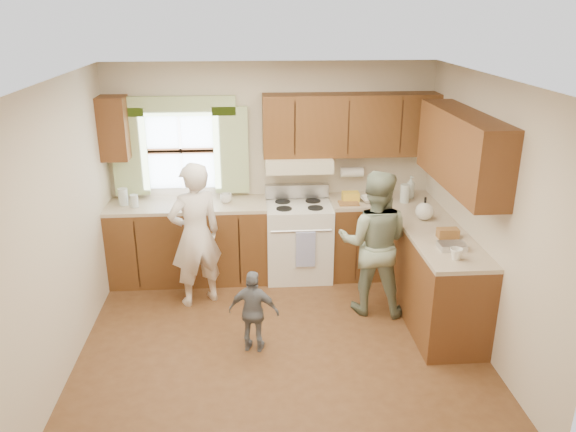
{
  "coord_description": "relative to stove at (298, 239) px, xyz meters",
  "views": [
    {
      "loc": [
        -0.27,
        -4.7,
        3.05
      ],
      "look_at": [
        0.1,
        0.4,
        1.15
      ],
      "focal_mm": 35.0,
      "sensor_mm": 36.0,
      "label": 1
    }
  ],
  "objects": [
    {
      "name": "kitchen_fixtures",
      "position": [
        0.31,
        -0.36,
        0.37
      ],
      "size": [
        3.8,
        2.25,
        2.15
      ],
      "color": "#43280E",
      "rests_on": "ground"
    },
    {
      "name": "stove",
      "position": [
        0.0,
        0.0,
        0.0
      ],
      "size": [
        0.76,
        0.67,
        1.07
      ],
      "color": "silver",
      "rests_on": "ground"
    },
    {
      "name": "child",
      "position": [
        -0.56,
        -1.56,
        -0.06
      ],
      "size": [
        0.51,
        0.31,
        0.81
      ],
      "primitive_type": "imported",
      "rotation": [
        0.0,
        0.0,
        2.9
      ],
      "color": "slate",
      "rests_on": "ground"
    },
    {
      "name": "room",
      "position": [
        -0.3,
        -1.44,
        0.78
      ],
      "size": [
        3.8,
        3.8,
        3.8
      ],
      "color": "#523019",
      "rests_on": "ground"
    },
    {
      "name": "woman_right",
      "position": [
        0.7,
        -0.89,
        0.31
      ],
      "size": [
        0.88,
        0.76,
        1.55
      ],
      "primitive_type": "imported",
      "rotation": [
        0.0,
        0.0,
        2.87
      ],
      "color": "#213D29",
      "rests_on": "ground"
    },
    {
      "name": "woman_left",
      "position": [
        -1.15,
        -0.59,
        0.33
      ],
      "size": [
        0.69,
        0.6,
        1.59
      ],
      "primitive_type": "imported",
      "rotation": [
        0.0,
        0.0,
        3.61
      ],
      "color": "white",
      "rests_on": "ground"
    }
  ]
}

